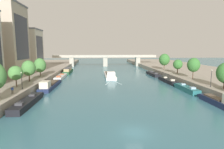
% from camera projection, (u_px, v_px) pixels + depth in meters
% --- Properties ---
extents(ground_plane, '(400.00, 400.00, 0.00)m').
position_uv_depth(ground_plane, '(135.00, 133.00, 25.35)').
color(ground_plane, '#386B7A').
extents(quay_left, '(36.00, 170.00, 2.13)m').
position_uv_depth(quay_left, '(16.00, 74.00, 76.26)').
color(quay_left, gray).
rests_on(quay_left, ground).
extents(quay_right, '(36.00, 170.00, 2.13)m').
position_uv_depth(quay_right, '(196.00, 72.00, 82.65)').
color(quay_right, gray).
rests_on(quay_right, ground).
extents(barge_midriver, '(4.21, 20.28, 2.98)m').
position_uv_depth(barge_midriver, '(110.00, 75.00, 74.71)').
color(barge_midriver, silver).
rests_on(barge_midriver, ground).
extents(wake_behind_barge, '(5.60, 5.90, 0.03)m').
position_uv_depth(wake_behind_barge, '(113.00, 83.00, 61.82)').
color(wake_behind_barge, '#AAD6E0').
rests_on(wake_behind_barge, ground).
extents(moored_boat_left_midway, '(2.64, 14.07, 2.35)m').
position_uv_depth(moored_boat_left_midway, '(28.00, 102.00, 37.64)').
color(moored_boat_left_midway, black).
rests_on(moored_boat_left_midway, ground).
extents(moored_boat_left_end, '(3.36, 16.81, 2.86)m').
position_uv_depth(moored_boat_left_end, '(50.00, 85.00, 54.30)').
color(moored_boat_left_end, '#1E284C').
rests_on(moored_boat_left_end, ground).
extents(moored_boat_left_far, '(2.85, 14.03, 2.24)m').
position_uv_depth(moored_boat_left_far, '(61.00, 77.00, 71.69)').
color(moored_boat_left_far, silver).
rests_on(moored_boat_left_far, ground).
extents(moored_boat_left_near, '(3.02, 15.54, 2.54)m').
position_uv_depth(moored_boat_left_near, '(68.00, 71.00, 87.87)').
color(moored_boat_left_near, '#235633').
rests_on(moored_boat_left_near, ground).
extents(moored_boat_right_gap_after, '(2.19, 11.03, 3.14)m').
position_uv_depth(moored_boat_right_gap_after, '(218.00, 101.00, 37.39)').
color(moored_boat_right_gap_after, '#1E284C').
rests_on(moored_boat_right_gap_after, ground).
extents(moored_boat_right_far, '(2.40, 11.43, 2.43)m').
position_uv_depth(moored_boat_right_far, '(186.00, 89.00, 50.13)').
color(moored_boat_right_far, '#23666B').
rests_on(moored_boat_right_far, ground).
extents(moored_boat_right_end, '(2.64, 12.95, 2.34)m').
position_uv_depth(moored_boat_right_end, '(168.00, 81.00, 62.83)').
color(moored_boat_right_end, black).
rests_on(moored_boat_right_end, ground).
extents(moored_boat_right_second, '(2.87, 13.41, 2.30)m').
position_uv_depth(moored_boat_right_second, '(153.00, 74.00, 79.21)').
color(moored_boat_right_second, black).
rests_on(moored_boat_right_second, ground).
extents(tree_left_distant, '(3.49, 3.49, 5.33)m').
position_uv_depth(tree_left_distant, '(16.00, 73.00, 45.48)').
color(tree_left_distant, brown).
rests_on(tree_left_distant, quay_left).
extents(tree_left_nearest, '(3.90, 3.90, 6.21)m').
position_uv_depth(tree_left_nearest, '(29.00, 68.00, 52.75)').
color(tree_left_nearest, brown).
rests_on(tree_left_nearest, quay_left).
extents(tree_left_past_mid, '(4.11, 4.11, 6.34)m').
position_uv_depth(tree_left_past_mid, '(40.00, 65.00, 62.67)').
color(tree_left_past_mid, brown).
rests_on(tree_left_past_mid, quay_left).
extents(tree_right_second, '(3.93, 3.93, 6.72)m').
position_uv_depth(tree_right_second, '(194.00, 65.00, 57.50)').
color(tree_right_second, brown).
rests_on(tree_right_second, quay_right).
extents(tree_right_third, '(3.54, 3.54, 5.47)m').
position_uv_depth(tree_right_third, '(178.00, 64.00, 69.53)').
color(tree_right_third, brown).
rests_on(tree_right_third, quay_right).
extents(tree_right_by_lamp, '(4.71, 4.71, 7.36)m').
position_uv_depth(tree_right_by_lamp, '(164.00, 60.00, 80.84)').
color(tree_right_by_lamp, brown).
rests_on(tree_right_by_lamp, quay_right).
extents(lamppost_left_bank, '(0.28, 0.28, 4.14)m').
position_uv_depth(lamppost_left_bank, '(22.00, 80.00, 42.63)').
color(lamppost_left_bank, black).
rests_on(lamppost_left_bank, quay_left).
extents(lamppost_right_bank, '(0.28, 0.28, 4.41)m').
position_uv_depth(lamppost_right_bank, '(211.00, 77.00, 45.15)').
color(lamppost_right_bank, black).
rests_on(lamppost_right_bank, quay_right).
extents(building_left_tall, '(15.04, 11.46, 18.26)m').
position_uv_depth(building_left_tall, '(23.00, 50.00, 79.94)').
color(building_left_tall, beige).
rests_on(building_left_tall, quay_left).
extents(bridge_far, '(67.72, 4.40, 7.50)m').
position_uv_depth(bridge_far, '(105.00, 59.00, 119.16)').
color(bridge_far, '#ADA899').
rests_on(bridge_far, ground).
extents(person_on_quay, '(0.51, 0.30, 1.62)m').
position_uv_depth(person_on_quay, '(12.00, 90.00, 38.40)').
color(person_on_quay, '#473D33').
rests_on(person_on_quay, quay_left).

